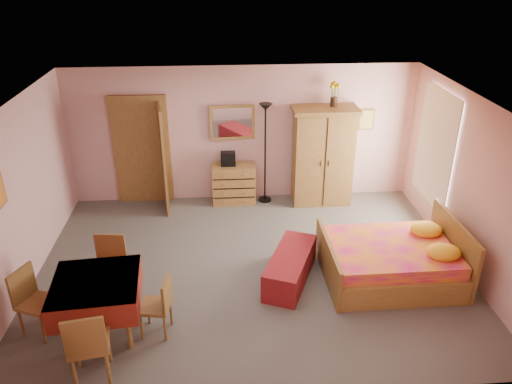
{
  "coord_description": "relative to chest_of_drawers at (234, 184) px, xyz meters",
  "views": [
    {
      "loc": [
        -0.38,
        -6.45,
        4.44
      ],
      "look_at": [
        0.1,
        0.3,
        1.15
      ],
      "focal_mm": 35.0,
      "sensor_mm": 36.0,
      "label": 1
    }
  ],
  "objects": [
    {
      "name": "chest_of_drawers",
      "position": [
        0.0,
        0.0,
        0.0
      ],
      "size": [
        0.82,
        0.41,
        0.77
      ],
      "primitive_type": "cube",
      "rotation": [
        0.0,
        0.0,
        0.0
      ],
      "color": "#AD733A",
      "rests_on": "floor"
    },
    {
      "name": "bench",
      "position": [
        0.75,
        -2.63,
        -0.17
      ],
      "size": [
        0.96,
        1.42,
        0.44
      ],
      "primitive_type": "cube",
      "rotation": [
        0.0,
        0.0,
        -0.39
      ],
      "color": "maroon",
      "rests_on": "floor"
    },
    {
      "name": "stereo",
      "position": [
        -0.1,
        0.02,
        0.51
      ],
      "size": [
        0.28,
        0.2,
        0.26
      ],
      "primitive_type": "cube",
      "rotation": [
        0.0,
        0.0,
        -0.01
      ],
      "color": "black",
      "rests_on": "chest_of_drawers"
    },
    {
      "name": "floor_lamp",
      "position": [
        0.6,
        0.02,
        0.59
      ],
      "size": [
        0.31,
        0.31,
        1.95
      ],
      "primitive_type": "cube",
      "rotation": [
        0.0,
        0.0,
        -0.31
      ],
      "color": "black",
      "rests_on": "floor"
    },
    {
      "name": "bed",
      "position": [
        2.23,
        -2.66,
        0.07
      ],
      "size": [
        1.98,
        1.57,
        0.91
      ],
      "primitive_type": "cube",
      "rotation": [
        0.0,
        0.0,
        0.01
      ],
      "color": "#E8167A",
      "rests_on": "floor"
    },
    {
      "name": "floor",
      "position": [
        0.19,
        -2.26,
        -0.39
      ],
      "size": [
        6.5,
        6.5,
        0.0
      ],
      "primitive_type": "plane",
      "color": "#635E57",
      "rests_on": "ground"
    },
    {
      "name": "wardrobe",
      "position": [
        1.68,
        -0.09,
        0.55
      ],
      "size": [
        1.2,
        0.62,
        1.88
      ],
      "primitive_type": "cube",
      "rotation": [
        0.0,
        0.0,
        0.0
      ],
      "color": "olive",
      "rests_on": "floor"
    },
    {
      "name": "ceiling",
      "position": [
        0.19,
        -2.26,
        2.21
      ],
      "size": [
        6.5,
        6.5,
        0.0
      ],
      "primitive_type": "plane",
      "rotation": [
        3.14,
        0.0,
        0.0
      ],
      "color": "brown",
      "rests_on": "wall_back"
    },
    {
      "name": "window",
      "position": [
        3.4,
        -1.06,
        1.06
      ],
      "size": [
        0.08,
        1.4,
        1.95
      ],
      "primitive_type": "cube",
      "color": "white",
      "rests_on": "wall_right"
    },
    {
      "name": "wall_left",
      "position": [
        -3.06,
        -2.26,
        0.91
      ],
      "size": [
        0.1,
        5.0,
        2.6
      ],
      "primitive_type": "cube",
      "color": "#D99F9D",
      "rests_on": "floor"
    },
    {
      "name": "wall_back",
      "position": [
        0.19,
        0.24,
        0.91
      ],
      "size": [
        6.5,
        0.1,
        2.6
      ],
      "primitive_type": "cube",
      "color": "#D99F9D",
      "rests_on": "floor"
    },
    {
      "name": "wall_right",
      "position": [
        3.44,
        -2.26,
        0.91
      ],
      "size": [
        0.1,
        5.0,
        2.6
      ],
      "primitive_type": "cube",
      "color": "#D99F9D",
      "rests_on": "floor"
    },
    {
      "name": "wall_mirror",
      "position": [
        -0.0,
        0.21,
        1.16
      ],
      "size": [
        0.84,
        0.12,
        0.67
      ],
      "primitive_type": "cube",
      "rotation": [
        0.0,
        0.0,
        0.08
      ],
      "color": "white",
      "rests_on": "wall_back"
    },
    {
      "name": "doorway",
      "position": [
        -1.71,
        0.21,
        0.64
      ],
      "size": [
        1.06,
        0.12,
        2.15
      ],
      "primitive_type": "cube",
      "color": "#9E6B35",
      "rests_on": "floor"
    },
    {
      "name": "chair_north",
      "position": [
        -1.81,
        -2.89,
        0.08
      ],
      "size": [
        0.46,
        0.46,
        0.93
      ],
      "primitive_type": "cube",
      "rotation": [
        0.0,
        0.0,
        3.04
      ],
      "color": "#A97C39",
      "rests_on": "floor"
    },
    {
      "name": "chair_east",
      "position": [
        -1.1,
        -3.62,
        0.02
      ],
      "size": [
        0.43,
        0.43,
        0.82
      ],
      "primitive_type": "cube",
      "rotation": [
        0.0,
        0.0,
        1.41
      ],
      "color": "olive",
      "rests_on": "floor"
    },
    {
      "name": "dining_table",
      "position": [
        -1.81,
        -3.54,
        -0.0
      ],
      "size": [
        1.14,
        1.14,
        0.77
      ],
      "primitive_type": "cube",
      "rotation": [
        0.0,
        0.0,
        0.09
      ],
      "color": "maroon",
      "rests_on": "floor"
    },
    {
      "name": "chair_south",
      "position": [
        -1.75,
        -4.32,
        0.1
      ],
      "size": [
        0.51,
        0.51,
        0.97
      ],
      "primitive_type": "cube",
      "rotation": [
        0.0,
        0.0,
        0.17
      ],
      "color": "#A16E36",
      "rests_on": "floor"
    },
    {
      "name": "picture_back",
      "position": [
        2.54,
        0.21,
        1.16
      ],
      "size": [
        0.3,
        0.04,
        0.4
      ],
      "primitive_type": "cube",
      "color": "#D8BF59",
      "rests_on": "wall_back"
    },
    {
      "name": "sunflower_vase",
      "position": [
        1.84,
        0.01,
        1.72
      ],
      "size": [
        0.19,
        0.19,
        0.45
      ],
      "primitive_type": "cube",
      "rotation": [
        0.0,
        0.0,
        -0.04
      ],
      "color": "yellow",
      "rests_on": "wardrobe"
    },
    {
      "name": "chair_west",
      "position": [
        -2.57,
        -3.51,
        0.06
      ],
      "size": [
        0.54,
        0.54,
        0.9
      ],
      "primitive_type": "cube",
      "rotation": [
        0.0,
        0.0,
        -1.98
      ],
      "color": "#A36737",
      "rests_on": "floor"
    },
    {
      "name": "wall_front",
      "position": [
        0.19,
        -4.76,
        0.91
      ],
      "size": [
        6.5,
        0.1,
        2.6
      ],
      "primitive_type": "cube",
      "color": "#D99F9D",
      "rests_on": "floor"
    }
  ]
}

